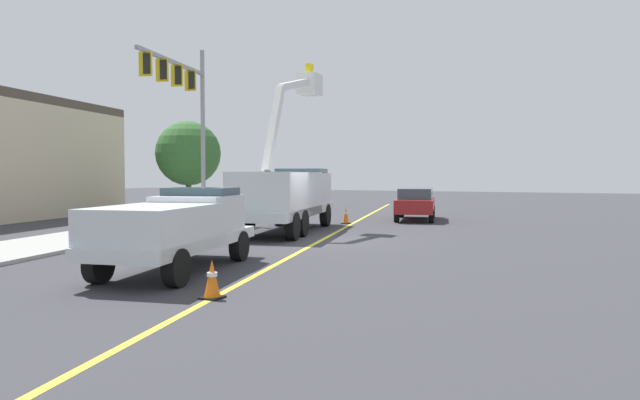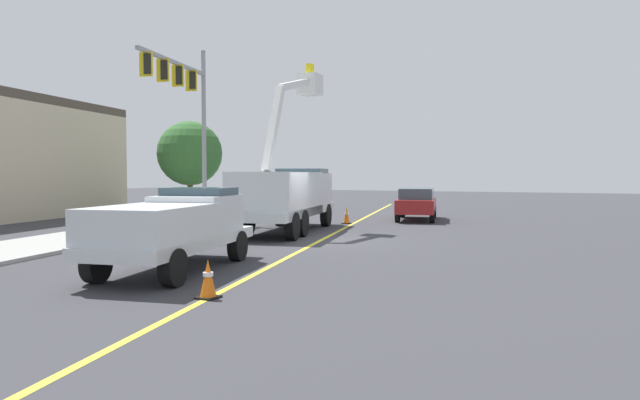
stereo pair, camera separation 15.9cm
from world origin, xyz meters
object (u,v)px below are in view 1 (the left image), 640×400
at_px(utility_bucket_truck, 286,193).
at_px(service_pickup_truck, 176,227).
at_px(passing_minivan, 416,202).
at_px(traffic_signal_mast, 185,99).
at_px(traffic_cone_leading, 212,279).
at_px(traffic_cone_mid_front, 346,216).

xyz_separation_m(utility_bucket_truck, service_pickup_truck, (-9.60, -1.81, -0.50)).
height_order(utility_bucket_truck, passing_minivan, utility_bucket_truck).
bearing_deg(utility_bucket_truck, service_pickup_truck, -169.31).
distance_m(passing_minivan, traffic_signal_mast, 12.90).
relative_size(passing_minivan, traffic_cone_leading, 6.61).
bearing_deg(traffic_cone_leading, traffic_cone_mid_front, 11.84).
bearing_deg(traffic_cone_mid_front, passing_minivan, -36.03).
xyz_separation_m(traffic_cone_leading, traffic_signal_mast, (12.67, 10.27, 5.66)).
xyz_separation_m(service_pickup_truck, traffic_cone_leading, (-2.19, -2.59, -0.74)).
distance_m(service_pickup_truck, traffic_signal_mast, 13.89).
height_order(utility_bucket_truck, traffic_cone_mid_front, utility_bucket_truck).
bearing_deg(service_pickup_truck, traffic_cone_mid_front, 3.32).
distance_m(utility_bucket_truck, traffic_signal_mast, 7.40).
relative_size(traffic_cone_leading, traffic_signal_mast, 0.09).
bearing_deg(traffic_cone_leading, traffic_signal_mast, 39.03).
bearing_deg(traffic_signal_mast, utility_bucket_truck, -98.52).
relative_size(utility_bucket_truck, traffic_cone_leading, 11.10).
height_order(utility_bucket_truck, service_pickup_truck, utility_bucket_truck).
bearing_deg(traffic_signal_mast, service_pickup_truck, -143.75).
distance_m(utility_bucket_truck, traffic_cone_mid_front, 4.72).
bearing_deg(passing_minivan, traffic_cone_mid_front, 143.97).
bearing_deg(utility_bucket_truck, traffic_cone_mid_front, -12.65).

